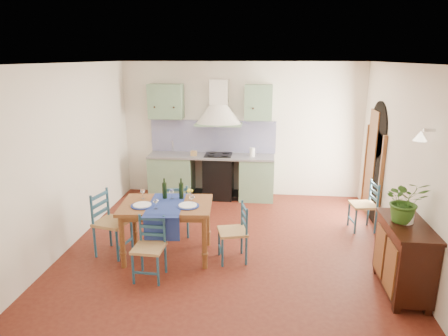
{
  "coord_description": "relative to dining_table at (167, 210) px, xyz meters",
  "views": [
    {
      "loc": [
        0.51,
        -5.78,
        2.89
      ],
      "look_at": [
        -0.13,
        0.3,
        1.18
      ],
      "focal_mm": 32.0,
      "sensor_mm": 36.0,
      "label": 1
    }
  ],
  "objects": [
    {
      "name": "floor",
      "position": [
        0.89,
        0.47,
        -0.73
      ],
      "size": [
        5.0,
        5.0,
        0.0
      ],
      "primitive_type": "plane",
      "color": "#46150F",
      "rests_on": "ground"
    },
    {
      "name": "back_wall",
      "position": [
        0.42,
        2.76,
        0.32
      ],
      "size": [
        5.0,
        0.96,
        2.8
      ],
      "color": "silver",
      "rests_on": "ground"
    },
    {
      "name": "right_wall",
      "position": [
        3.39,
        0.75,
        0.6
      ],
      "size": [
        0.26,
        5.0,
        2.8
      ],
      "color": "silver",
      "rests_on": "ground"
    },
    {
      "name": "left_wall",
      "position": [
        -1.61,
        0.47,
        0.67
      ],
      "size": [
        0.04,
        5.0,
        2.8
      ],
      "primitive_type": "cube",
      "color": "silver",
      "rests_on": "ground"
    },
    {
      "name": "ceiling",
      "position": [
        0.89,
        0.47,
        2.07
      ],
      "size": [
        5.0,
        5.0,
        0.01
      ],
      "primitive_type": "cube",
      "color": "silver",
      "rests_on": "back_wall"
    },
    {
      "name": "dining_table",
      "position": [
        0.0,
        0.0,
        0.0
      ],
      "size": [
        1.37,
        1.05,
        1.15
      ],
      "color": "brown",
      "rests_on": "ground"
    },
    {
      "name": "chair_near",
      "position": [
        -0.09,
        -0.61,
        -0.3
      ],
      "size": [
        0.41,
        0.41,
        0.85
      ],
      "color": "navy",
      "rests_on": "ground"
    },
    {
      "name": "chair_far",
      "position": [
        -0.03,
        0.74,
        -0.27
      ],
      "size": [
        0.5,
        0.5,
        0.91
      ],
      "color": "navy",
      "rests_on": "ground"
    },
    {
      "name": "chair_left",
      "position": [
        -0.87,
        -0.01,
        -0.23
      ],
      "size": [
        0.54,
        0.54,
        0.97
      ],
      "color": "navy",
      "rests_on": "ground"
    },
    {
      "name": "chair_right",
      "position": [
        1.0,
        -0.02,
        -0.29
      ],
      "size": [
        0.49,
        0.49,
        0.86
      ],
      "color": "navy",
      "rests_on": "ground"
    },
    {
      "name": "chair_spare",
      "position": [
        3.12,
        1.29,
        -0.29
      ],
      "size": [
        0.45,
        0.45,
        0.85
      ],
      "color": "navy",
      "rests_on": "ground"
    },
    {
      "name": "sideboard",
      "position": [
        3.15,
        -0.63,
        -0.23
      ],
      "size": [
        0.5,
        1.05,
        0.94
      ],
      "color": "black",
      "rests_on": "ground"
    },
    {
      "name": "potted_plant",
      "position": [
        3.11,
        -0.56,
        0.47
      ],
      "size": [
        0.49,
        0.43,
        0.54
      ],
      "primitive_type": "imported",
      "rotation": [
        0.0,
        0.0,
        -0.01
      ],
      "color": "#305C1C",
      "rests_on": "sideboard"
    }
  ]
}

